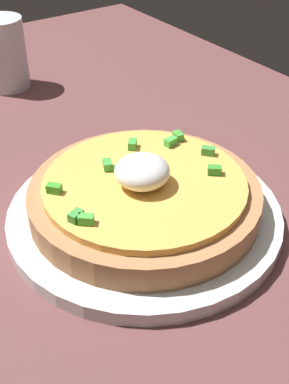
{
  "coord_description": "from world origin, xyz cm",
  "views": [
    {
      "loc": [
        38.93,
        -27.24,
        34.21
      ],
      "look_at": [
        6.89,
        -4.83,
        5.85
      ],
      "focal_mm": 48.14,
      "sensor_mm": 36.0,
      "label": 1
    }
  ],
  "objects": [
    {
      "name": "cup_near",
      "position": [
        -30.17,
        -3.31,
        7.0
      ],
      "size": [
        6.5,
        6.5,
        9.96
      ],
      "color": "silver",
      "rests_on": "dining_table"
    },
    {
      "name": "dining_table",
      "position": [
        0.0,
        0.0,
        1.21
      ],
      "size": [
        111.76,
        66.17,
        2.42
      ],
      "primitive_type": "cube",
      "color": "brown",
      "rests_on": "ground"
    },
    {
      "name": "plate",
      "position": [
        6.89,
        -4.83,
        3.13
      ],
      "size": [
        26.32,
        26.32,
        1.43
      ],
      "primitive_type": "cylinder",
      "color": "silver",
      "rests_on": "dining_table"
    },
    {
      "name": "pizza",
      "position": [
        6.89,
        -4.85,
        5.57
      ],
      "size": [
        21.9,
        21.9,
        6.08
      ],
      "color": "#B1784C",
      "rests_on": "plate"
    }
  ]
}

